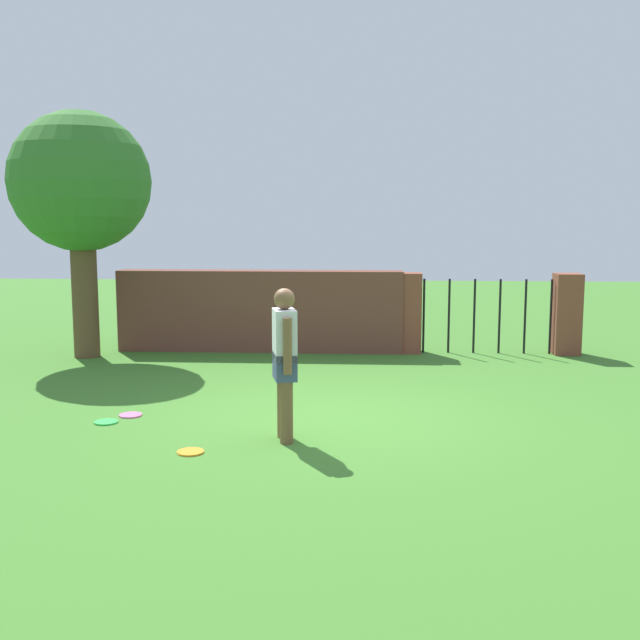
% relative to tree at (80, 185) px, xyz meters
% --- Properties ---
extents(ground_plane, '(40.00, 40.00, 0.00)m').
position_rel_tree_xyz_m(ground_plane, '(4.37, -3.76, -2.89)').
color(ground_plane, '#3D7528').
extents(brick_wall, '(5.02, 0.50, 1.43)m').
position_rel_tree_xyz_m(brick_wall, '(2.87, 0.77, -2.17)').
color(brick_wall, brown).
rests_on(brick_wall, ground).
extents(tree, '(2.32, 2.32, 4.11)m').
position_rel_tree_xyz_m(tree, '(0.00, 0.00, 0.00)').
color(tree, brown).
rests_on(tree, ground).
extents(person, '(0.30, 0.53, 1.62)m').
position_rel_tree_xyz_m(person, '(3.89, -4.62, -1.99)').
color(person, brown).
rests_on(person, ground).
extents(fence_gate, '(3.17, 0.44, 1.40)m').
position_rel_tree_xyz_m(fence_gate, '(6.85, 0.77, -2.19)').
color(fence_gate, brown).
rests_on(fence_gate, ground).
extents(frisbee_orange, '(0.27, 0.27, 0.02)m').
position_rel_tree_xyz_m(frisbee_orange, '(2.99, -5.12, -2.88)').
color(frisbee_orange, orange).
rests_on(frisbee_orange, ground).
extents(frisbee_green, '(0.27, 0.27, 0.02)m').
position_rel_tree_xyz_m(frisbee_green, '(1.76, -4.08, -2.88)').
color(frisbee_green, green).
rests_on(frisbee_green, ground).
extents(frisbee_pink, '(0.27, 0.27, 0.02)m').
position_rel_tree_xyz_m(frisbee_pink, '(1.94, -3.77, -2.88)').
color(frisbee_pink, pink).
rests_on(frisbee_pink, ground).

